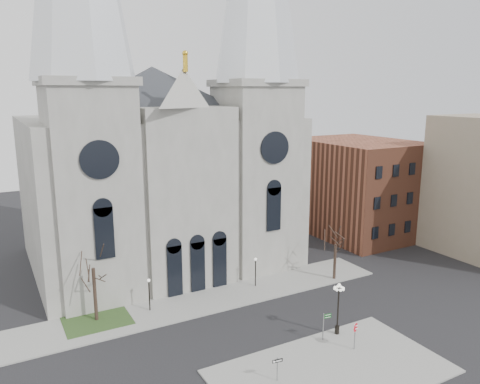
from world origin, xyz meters
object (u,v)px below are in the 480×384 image
stop_sign (355,330)px  one_way_sign (277,365)px  street_name_sign (324,324)px  globe_lamp (338,302)px

stop_sign → one_way_sign: stop_sign is taller
stop_sign → street_name_sign: (-1.25, 2.43, -0.30)m
one_way_sign → globe_lamp: bearing=29.4°
street_name_sign → globe_lamp: bearing=16.2°
stop_sign → street_name_sign: 2.75m
stop_sign → street_name_sign: size_ratio=0.99×
globe_lamp → street_name_sign: (-1.68, -0.24, -1.55)m
globe_lamp → one_way_sign: globe_lamp is taller
globe_lamp → stop_sign: bearing=-99.2°
one_way_sign → street_name_sign: (6.74, 2.96, 0.14)m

